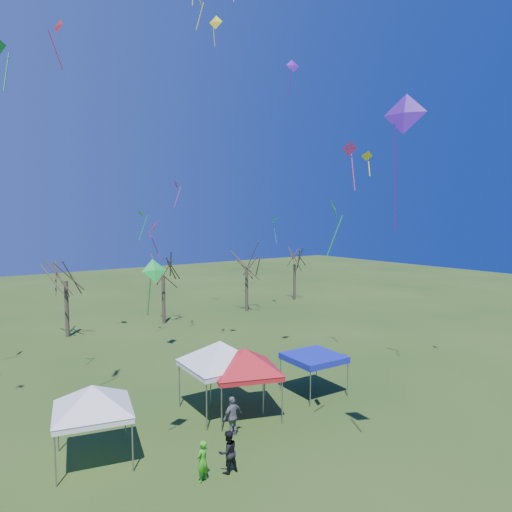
{
  "coord_description": "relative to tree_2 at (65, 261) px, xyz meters",
  "views": [
    {
      "loc": [
        -11.57,
        -14.42,
        9.86
      ],
      "look_at": [
        1.18,
        3.0,
        7.99
      ],
      "focal_mm": 32.0,
      "sensor_mm": 36.0,
      "label": 1
    }
  ],
  "objects": [
    {
      "name": "kite_17",
      "position": [
        12.76,
        -18.77,
        7.77
      ],
      "size": [
        1.12,
        0.82,
        3.1
      ],
      "rotation": [
        0.0,
        0.0,
        2.79
      ],
      "color": "#EE348B",
      "rests_on": "ground"
    },
    {
      "name": "kite_12",
      "position": [
        20.66,
        -1.28,
        3.22
      ],
      "size": [
        1.15,
        1.02,
        3.04
      ],
      "rotation": [
        0.0,
        0.0,
        3.7
      ],
      "color": "#0BAB89",
      "rests_on": "ground"
    },
    {
      "name": "tent_blue",
      "position": [
        7.97,
        -20.77,
        -4.25
      ],
      "size": [
        2.99,
        2.99,
        2.22
      ],
      "rotation": [
        0.0,
        0.0,
        -0.06
      ],
      "color": "gray",
      "rests_on": "ground"
    },
    {
      "name": "kite_26",
      "position": [
        -1.51,
        -6.68,
        15.73
      ],
      "size": [
        0.9,
        1.08,
        3.05
      ],
      "rotation": [
        0.0,
        0.0,
        4.94
      ],
      "color": "red",
      "rests_on": "ground"
    },
    {
      "name": "ground",
      "position": [
        2.37,
        -24.38,
        -6.29
      ],
      "size": [
        140.0,
        140.0,
        0.0
      ],
      "primitive_type": "plane",
      "color": "#274917",
      "rests_on": "ground"
    },
    {
      "name": "kite_11",
      "position": [
        3.33,
        -10.05,
        2.87
      ],
      "size": [
        1.25,
        1.45,
        2.67
      ],
      "rotation": [
        0.0,
        0.0,
        4.24
      ],
      "color": "#CA133E",
      "rests_on": "ground"
    },
    {
      "name": "tent_white_west",
      "position": [
        -4.07,
        -20.71,
        -3.34
      ],
      "size": [
        4.01,
        4.01,
        3.65
      ],
      "rotation": [
        0.0,
        0.0,
        -0.25
      ],
      "color": "gray",
      "rests_on": "ground"
    },
    {
      "name": "kite_5",
      "position": [
        3.46,
        -29.55,
        6.82
      ],
      "size": [
        0.91,
        1.43,
        4.52
      ],
      "rotation": [
        0.0,
        0.0,
        5.1
      ],
      "color": "#4917A3",
      "rests_on": "ground"
    },
    {
      "name": "tent_red",
      "position": [
        3.32,
        -20.76,
        -3.13
      ],
      "size": [
        4.15,
        4.15,
        3.91
      ],
      "rotation": [
        0.0,
        0.0,
        -0.36
      ],
      "color": "gray",
      "rests_on": "ground"
    },
    {
      "name": "tree_4",
      "position": [
        17.72,
        -0.38,
        -0.23
      ],
      "size": [
        3.58,
        3.58,
        7.89
      ],
      "color": "#3D2D21",
      "rests_on": "ground"
    },
    {
      "name": "kite_19",
      "position": [
        6.58,
        -6.99,
        5.95
      ],
      "size": [
        0.58,
        0.84,
        2.13
      ],
      "rotation": [
        0.0,
        0.0,
        1.37
      ],
      "color": "#CE2D9A",
      "rests_on": "ground"
    },
    {
      "name": "tree_3",
      "position": [
        8.4,
        -0.33,
        -0.21
      ],
      "size": [
        3.59,
        3.59,
        7.91
      ],
      "color": "#3D2D21",
      "rests_on": "ground"
    },
    {
      "name": "person_dark",
      "position": [
        -0.14,
        -24.58,
        -5.47
      ],
      "size": [
        0.82,
        0.64,
        1.65
      ],
      "primitive_type": "imported",
      "rotation": [
        0.0,
        0.0,
        3.12
      ],
      "color": "black",
      "rests_on": "ground"
    },
    {
      "name": "tree_5",
      "position": [
        26.09,
        1.69,
        -0.56
      ],
      "size": [
        3.39,
        3.39,
        7.46
      ],
      "color": "#3D2D21",
      "rests_on": "ground"
    },
    {
      "name": "kite_1",
      "position": [
        -2.22,
        -22.76,
        1.5
      ],
      "size": [
        0.99,
        0.53,
        2.18
      ],
      "rotation": [
        0.0,
        0.0,
        6.19
      ],
      "color": "green",
      "rests_on": "ground"
    },
    {
      "name": "kite_22",
      "position": [
        4.24,
        -5.7,
        3.69
      ],
      "size": [
        0.74,
        0.72,
        2.32
      ],
      "rotation": [
        0.0,
        0.0,
        1.59
      ],
      "color": "green",
      "rests_on": "ground"
    },
    {
      "name": "kite_24",
      "position": [
        4.41,
        -14.75,
        15.93
      ],
      "size": [
        0.76,
        0.83,
        2.1
      ],
      "rotation": [
        0.0,
        0.0,
        0.9
      ],
      "color": "yellow",
      "rests_on": "ground"
    },
    {
      "name": "person_grey",
      "position": [
        1.61,
        -22.25,
        -5.37
      ],
      "size": [
        1.13,
        0.61,
        1.83
      ],
      "primitive_type": "imported",
      "rotation": [
        0.0,
        0.0,
        3.3
      ],
      "color": "slate",
      "rests_on": "ground"
    },
    {
      "name": "tree_2",
      "position": [
        0.0,
        0.0,
        0.0
      ],
      "size": [
        3.71,
        3.71,
        8.18
      ],
      "color": "#3D2D21",
      "rests_on": "ground"
    },
    {
      "name": "tent_white_mid",
      "position": [
        2.6,
        -19.62,
        -2.91
      ],
      "size": [
        4.74,
        4.74,
        4.19
      ],
      "rotation": [
        0.0,
        0.0,
        -0.06
      ],
      "color": "gray",
      "rests_on": "ground"
    },
    {
      "name": "kite_18",
      "position": [
        8.45,
        -18.25,
        12.16
      ],
      "size": [
        0.86,
        0.5,
        2.11
      ],
      "rotation": [
        0.0,
        0.0,
        6.01
      ],
      "color": "#5C18AC",
      "rests_on": "ground"
    },
    {
      "name": "kite_27",
      "position": [
        4.1,
        -25.93,
        3.81
      ],
      "size": [
        0.92,
        0.95,
        2.3
      ],
      "rotation": [
        0.0,
        0.0,
        0.83
      ],
      "color": "#16922C",
      "rests_on": "ground"
    },
    {
      "name": "person_green",
      "position": [
        -1.23,
        -24.52,
        -5.51
      ],
      "size": [
        0.67,
        0.57,
        1.57
      ],
      "primitive_type": "imported",
      "rotation": [
        0.0,
        0.0,
        3.54
      ],
      "color": "green",
      "rests_on": "ground"
    },
    {
      "name": "kite_25",
      "position": [
        10.5,
        -22.1,
        6.82
      ],
      "size": [
        0.76,
        0.66,
        1.39
      ],
      "rotation": [
        0.0,
        0.0,
        2.67
      ],
      "color": "#FDF91A",
      "rests_on": "ground"
    },
    {
      "name": "kite_15",
      "position": [
        5.34,
        -14.91,
        14.94
      ],
      "size": [
        0.64,
        0.78,
        1.75
      ],
      "rotation": [
        0.0,
        0.0,
        5.34
      ],
      "color": "yellow",
      "rests_on": "ground"
    }
  ]
}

